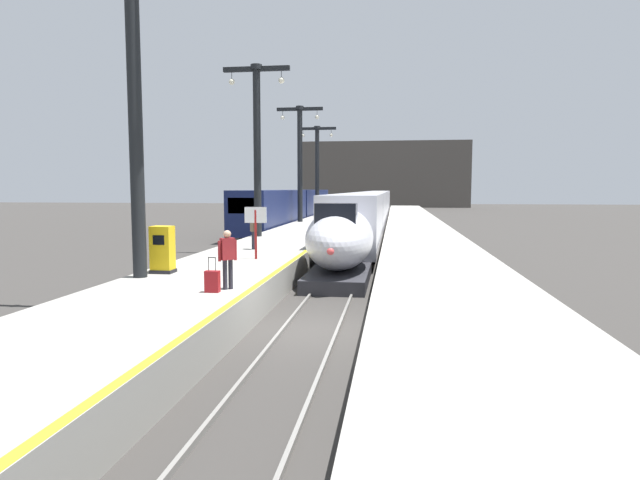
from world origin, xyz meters
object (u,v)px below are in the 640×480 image
object	(u,v)px
regional_train_adjacent	(292,206)
departure_info_board	(256,222)
highspeed_train_main	(372,208)
station_column_mid	(257,135)
station_column_far	(300,153)
passenger_near_edge	(228,255)
station_column_near	(134,85)
station_column_distant	(317,162)
passenger_mid_platform	(254,228)
rolling_suitcase	(212,281)
ticket_machine_yellow	(162,251)

from	to	relation	value
regional_train_adjacent	departure_info_board	world-z (taller)	regional_train_adjacent
highspeed_train_main	station_column_mid	distance (m)	25.48
station_column_far	passenger_near_edge	size ratio (longest dim) A/B	5.87
station_column_near	station_column_distant	size ratio (longest dim) A/B	1.09
regional_train_adjacent	departure_info_board	distance (m)	33.56
station_column_mid	passenger_mid_platform	distance (m)	8.70
highspeed_train_main	passenger_mid_platform	world-z (taller)	highspeed_train_main
highspeed_train_main	passenger_near_edge	distance (m)	41.36
station_column_distant	passenger_mid_platform	distance (m)	32.63
station_column_far	passenger_mid_platform	bearing A→B (deg)	-85.90
station_column_distant	rolling_suitcase	bearing A→B (deg)	-85.76
station_column_near	station_column_mid	bearing A→B (deg)	90.00
passenger_near_edge	ticket_machine_yellow	xyz separation A→B (m)	(-3.12, 2.62, -0.25)
passenger_mid_platform	rolling_suitcase	distance (m)	10.75
station_column_mid	passenger_near_edge	world-z (taller)	station_column_mid
highspeed_train_main	passenger_near_edge	xyz separation A→B (m)	(-2.43, -41.28, 0.07)
highspeed_train_main	regional_train_adjacent	xyz separation A→B (m)	(-8.10, -1.43, 0.16)
ticket_machine_yellow	departure_info_board	bearing A→B (deg)	61.10
highspeed_train_main	passenger_mid_platform	distance (m)	31.48
station_column_mid	departure_info_board	xyz separation A→B (m)	(2.56, -10.39, -4.52)
ticket_machine_yellow	passenger_near_edge	bearing A→B (deg)	-40.10
passenger_mid_platform	ticket_machine_yellow	distance (m)	7.58
station_column_distant	passenger_mid_platform	world-z (taller)	station_column_distant
station_column_far	station_column_distant	size ratio (longest dim) A/B	1.05
station_column_near	station_column_mid	world-z (taller)	station_column_near
station_column_mid	regional_train_adjacent	bearing A→B (deg)	95.51
passenger_near_edge	departure_info_board	bearing A→B (deg)	97.74
station_column_far	ticket_machine_yellow	size ratio (longest dim) A/B	6.21
station_column_near	rolling_suitcase	distance (m)	6.95
station_column_distant	passenger_near_edge	xyz separation A→B (m)	(3.47, -42.36, -4.66)
highspeed_train_main	station_column_near	bearing A→B (deg)	-98.47
highspeed_train_main	station_column_mid	size ratio (longest dim) A/B	7.46
station_column_mid	highspeed_train_main	bearing A→B (deg)	76.33
station_column_mid	station_column_far	distance (m)	14.76
rolling_suitcase	departure_info_board	world-z (taller)	departure_info_board
regional_train_adjacent	station_column_near	world-z (taller)	station_column_near
station_column_mid	passenger_mid_platform	xyz separation A→B (m)	(1.55, -6.92, -5.04)
regional_train_adjacent	passenger_near_edge	world-z (taller)	regional_train_adjacent
station_column_mid	rolling_suitcase	bearing A→B (deg)	-79.72
station_column_near	ticket_machine_yellow	size ratio (longest dim) A/B	6.42
highspeed_train_main	ticket_machine_yellow	bearing A→B (deg)	-98.17
station_column_distant	passenger_near_edge	distance (m)	42.76
station_column_mid	station_column_far	size ratio (longest dim) A/B	1.02
station_column_distant	passenger_near_edge	size ratio (longest dim) A/B	5.58
station_column_near	passenger_mid_platform	distance (m)	9.99
regional_train_adjacent	ticket_machine_yellow	distance (m)	37.32
highspeed_train_main	station_column_near	xyz separation A→B (m)	(-5.90, -39.62, 5.18)
rolling_suitcase	departure_info_board	bearing A→B (deg)	94.92
station_column_mid	passenger_mid_platform	world-z (taller)	station_column_mid
station_column_near	passenger_near_edge	distance (m)	6.40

